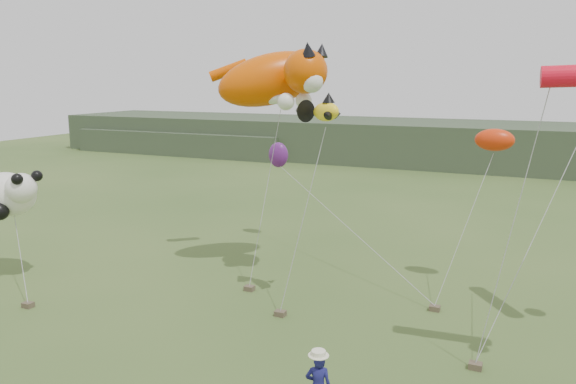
{
  "coord_description": "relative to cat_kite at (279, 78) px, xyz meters",
  "views": [
    {
      "loc": [
        6.12,
        -11.61,
        8.12
      ],
      "look_at": [
        -0.37,
        3.0,
        4.91
      ],
      "focal_mm": 35.0,
      "sensor_mm": 36.0,
      "label": 1
    }
  ],
  "objects": [
    {
      "name": "sandbag_anchors",
      "position": [
        2.02,
        -3.93,
        -8.08
      ],
      "size": [
        15.69,
        6.0,
        0.19
      ],
      "color": "brown",
      "rests_on": "ground"
    },
    {
      "name": "misc_kites",
      "position": [
        3.26,
        3.15,
        -2.98
      ],
      "size": [
        11.63,
        3.8,
        2.55
      ],
      "color": "red",
      "rests_on": "ground"
    },
    {
      "name": "fish_kite",
      "position": [
        2.68,
        -2.7,
        -1.09
      ],
      "size": [
        2.15,
        1.41,
        1.03
      ],
      "color": "yellow",
      "rests_on": "ground"
    },
    {
      "name": "panda_kite",
      "position": [
        -9.91,
        -4.83,
        -4.63
      ],
      "size": [
        3.19,
        2.06,
        1.98
      ],
      "color": "white",
      "rests_on": "ground"
    },
    {
      "name": "headland",
      "position": [
        0.37,
        35.62,
        -6.25
      ],
      "size": [
        90.0,
        13.0,
        4.0
      ],
      "color": "#2D3D28",
      "rests_on": "ground"
    },
    {
      "name": "cat_kite",
      "position": [
        0.0,
        0.0,
        0.0
      ],
      "size": [
        5.98,
        4.55,
        3.01
      ],
      "color": "#D64C00",
      "rests_on": "ground"
    }
  ]
}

